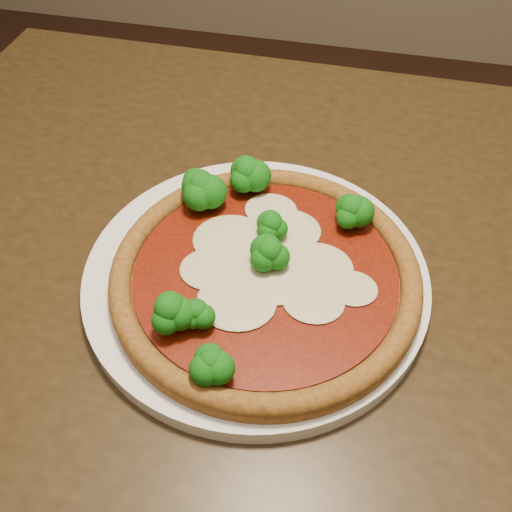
# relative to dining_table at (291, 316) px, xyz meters

# --- Properties ---
(dining_table) EXTENTS (1.07, 0.81, 0.75)m
(dining_table) POSITION_rel_dining_table_xyz_m (0.00, 0.00, 0.00)
(dining_table) COLOR black
(dining_table) RESTS_ON floor
(plate) EXTENTS (0.35, 0.35, 0.02)m
(plate) POSITION_rel_dining_table_xyz_m (-0.03, -0.04, 0.12)
(plate) COLOR silver
(plate) RESTS_ON dining_table
(pizza) EXTENTS (0.30, 0.30, 0.06)m
(pizza) POSITION_rel_dining_table_xyz_m (-0.03, -0.05, 0.14)
(pizza) COLOR brown
(pizza) RESTS_ON plate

